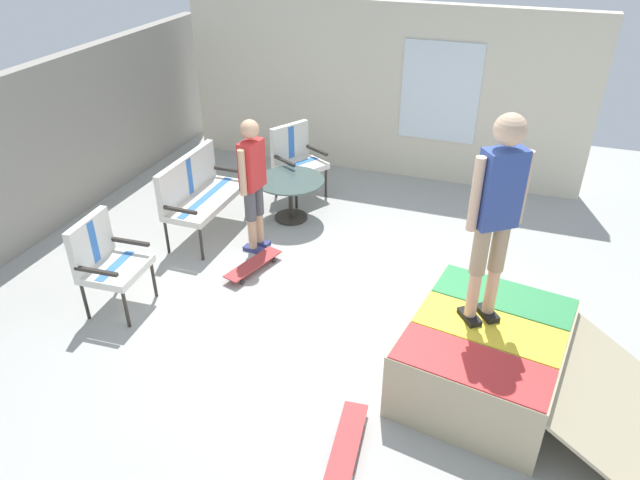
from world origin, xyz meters
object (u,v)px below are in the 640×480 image
at_px(patio_bench, 197,189).
at_px(person_skater, 497,206).
at_px(patio_chair_near_house, 295,155).
at_px(patio_chair_by_wall, 104,256).
at_px(patio_table, 290,191).
at_px(person_watching, 253,177).
at_px(skate_ramp, 488,358).
at_px(skateboard_by_bench, 253,264).
at_px(skateboard_spare, 347,442).

xyz_separation_m(patio_bench, person_skater, (-1.50, -3.58, 1.11)).
xyz_separation_m(patio_chair_near_house, patio_chair_by_wall, (-3.13, 0.84, 0.00)).
bearing_deg(patio_table, person_watching, 172.37).
relative_size(skate_ramp, person_skater, 1.29).
distance_m(patio_chair_near_house, person_watching, 1.59).
height_order(patio_bench, skateboard_by_bench, patio_bench).
bearing_deg(patio_table, patio_chair_near_house, 16.18).
bearing_deg(person_skater, patio_chair_near_house, 44.06).
bearing_deg(skateboard_spare, patio_chair_near_house, 26.54).
height_order(patio_table, person_skater, person_skater).
relative_size(skate_ramp, patio_chair_by_wall, 2.28).
relative_size(patio_chair_by_wall, person_skater, 0.57).
distance_m(patio_bench, person_watching, 0.90).
distance_m(patio_table, skateboard_by_bench, 1.37).
xyz_separation_m(skate_ramp, patio_chair_by_wall, (-0.10, 3.82, 0.28)).
xyz_separation_m(skate_ramp, person_watching, (1.48, 2.89, 0.62)).
relative_size(patio_chair_by_wall, person_watching, 0.62).
bearing_deg(skateboard_spare, skate_ramp, -41.29).
bearing_deg(skate_ramp, patio_table, 50.02).
height_order(patio_chair_by_wall, skateboard_spare, patio_chair_by_wall).
relative_size(skate_ramp, skateboard_spare, 2.85).
relative_size(patio_bench, skateboard_spare, 1.54).
bearing_deg(patio_chair_by_wall, person_skater, -86.93).
relative_size(person_skater, skateboard_spare, 2.20).
relative_size(patio_table, person_watching, 0.55).
bearing_deg(patio_table, patio_bench, 127.60).
relative_size(patio_table, skateboard_spare, 1.10).
xyz_separation_m(patio_chair_by_wall, skateboard_by_bench, (1.10, -1.11, -0.53)).
bearing_deg(patio_bench, patio_chair_by_wall, 176.55).
bearing_deg(patio_bench, patio_chair_near_house, -27.26).
xyz_separation_m(patio_chair_near_house, patio_table, (-0.71, -0.21, -0.21)).
bearing_deg(patio_table, skate_ramp, -129.98).
distance_m(patio_chair_near_house, patio_table, 0.77).
bearing_deg(person_watching, skateboard_spare, -142.50).
height_order(person_watching, skateboard_spare, person_watching).
xyz_separation_m(skateboard_by_bench, skateboard_spare, (-2.06, -1.78, 0.00)).
height_order(patio_chair_near_house, patio_table, patio_chair_near_house).
height_order(skate_ramp, person_watching, person_watching).
distance_m(patio_chair_near_house, skateboard_by_bench, 2.12).
relative_size(person_watching, skateboard_by_bench, 1.99).
bearing_deg(skateboard_by_bench, skateboard_spare, -139.29).
bearing_deg(patio_chair_near_house, skateboard_by_bench, -172.39).
xyz_separation_m(patio_table, person_skater, (-2.23, -2.64, 1.32)).
distance_m(skate_ramp, person_watching, 3.31).
xyz_separation_m(skate_ramp, person_skater, (0.10, 0.14, 1.40)).
distance_m(skate_ramp, patio_bench, 4.06).
xyz_separation_m(patio_bench, patio_table, (0.73, -0.95, -0.21)).
bearing_deg(patio_chair_near_house, patio_chair_by_wall, 164.96).
relative_size(patio_table, person_skater, 0.50).
bearing_deg(person_skater, patio_table, 49.79).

